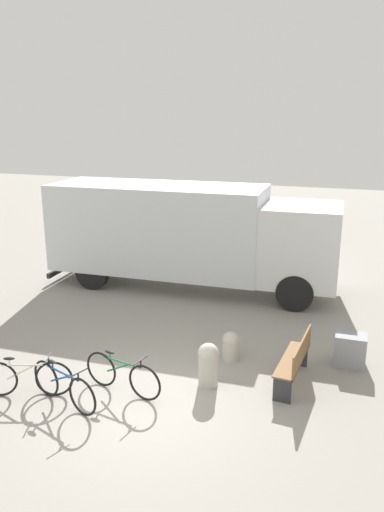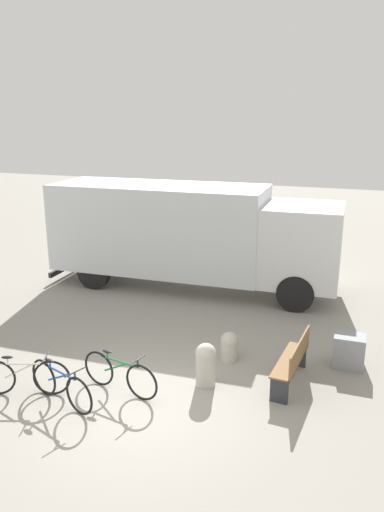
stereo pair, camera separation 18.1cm
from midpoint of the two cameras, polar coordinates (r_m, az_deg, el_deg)
The scene contains 9 objects.
ground_plane at distance 9.67m, azimuth -6.49°, elevation -16.51°, with size 60.00×60.00×0.00m, color gray.
delivery_truck at distance 15.08m, azimuth -0.93°, elevation 2.80°, with size 8.80×2.63×3.13m.
park_bench at distance 10.19m, azimuth 11.29°, elevation -11.50°, with size 0.53×1.66×0.97m.
bicycle_near at distance 10.19m, azimuth -18.91°, elevation -13.04°, with size 1.67×0.67×0.81m.
bicycle_middle at distance 9.73m, azimuth -15.01°, elevation -14.16°, with size 1.68×0.67×0.81m.
bicycle_far at distance 9.88m, azimuth -8.52°, elevation -13.26°, with size 1.73×0.50×0.81m.
bollard_near_bench at distance 9.98m, azimuth 1.34°, elevation -12.13°, with size 0.41×0.41×0.89m.
bollard_far_bench at distance 10.99m, azimuth 3.98°, elevation -10.16°, with size 0.38×0.38×0.66m.
utility_box at distance 11.25m, azimuth 17.17°, elevation -10.21°, with size 0.64×0.51×0.70m.
Camera 1 is at (3.53, -7.36, 5.17)m, focal length 35.00 mm.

